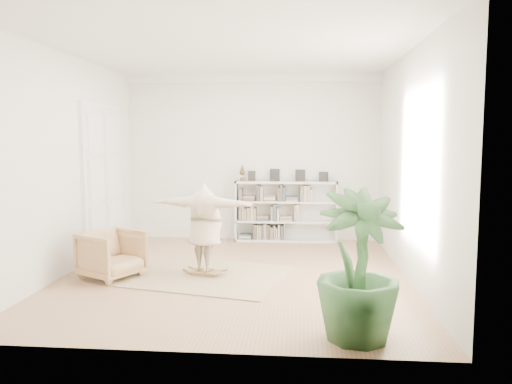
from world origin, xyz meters
TOP-DOWN VIEW (x-y plane):
  - floor at (0.00, 0.00)m, footprint 6.00×6.00m
  - room_shell at (0.00, 2.94)m, footprint 6.00×6.00m
  - doors at (-2.70, 1.30)m, footprint 0.09×1.78m
  - bookshelf at (0.74, 2.82)m, footprint 2.20×0.35m
  - armchair at (-1.93, -0.35)m, footprint 1.12×1.11m
  - rug at (-0.47, -0.11)m, footprint 2.89×2.51m
  - rocker_board at (-0.47, -0.11)m, footprint 0.52×0.38m
  - person at (-0.47, -0.11)m, footprint 1.81×0.86m
  - houseplant at (1.69, -2.51)m, footprint 1.18×1.18m

SIDE VIEW (x-z plane):
  - floor at x=0.00m, z-range 0.00..0.00m
  - rug at x=-0.47m, z-range 0.00..0.02m
  - rocker_board at x=-0.47m, z-range 0.01..0.11m
  - armchair at x=-1.93m, z-range 0.00..0.76m
  - bookshelf at x=0.74m, z-range -0.18..1.46m
  - houseplant at x=1.69m, z-range 0.00..1.66m
  - person at x=-0.47m, z-range 0.12..1.54m
  - doors at x=-2.70m, z-range -0.06..2.86m
  - room_shell at x=0.00m, z-range 0.51..6.51m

